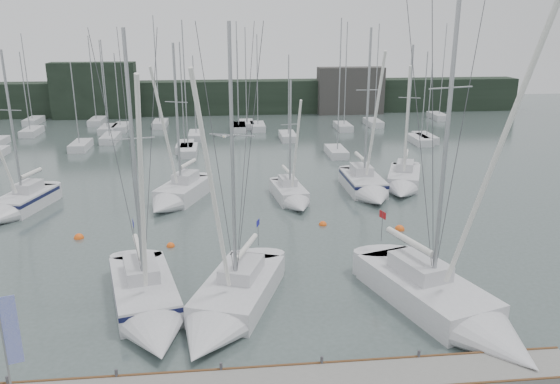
{
  "coord_description": "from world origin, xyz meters",
  "views": [
    {
      "loc": [
        -1.66,
        -22.52,
        13.38
      ],
      "look_at": [
        1.29,
        5.0,
        4.79
      ],
      "focal_mm": 35.0,
      "sensor_mm": 36.0,
      "label": 1
    }
  ],
  "objects_px": {
    "sailboat_mid_d": "(367,188)",
    "sailboat_mid_c": "(293,197)",
    "sailboat_mid_a": "(16,206)",
    "buoy_c": "(79,238)",
    "sailboat_near_left": "(148,307)",
    "sailboat_mid_e": "(403,183)",
    "buoy_a": "(171,246)",
    "sailboat_mid_b": "(175,196)",
    "sailboat_near_center": "(225,310)",
    "sailboat_near_right": "(457,312)",
    "buoy_b": "(323,225)",
    "dock_banner": "(9,336)",
    "buoy_d": "(400,230)"
  },
  "relations": [
    {
      "from": "sailboat_mid_d",
      "to": "sailboat_mid_c",
      "type": "bearing_deg",
      "value": -167.55
    },
    {
      "from": "sailboat_mid_e",
      "to": "buoy_b",
      "type": "height_order",
      "value": "sailboat_mid_e"
    },
    {
      "from": "buoy_a",
      "to": "buoy_d",
      "type": "height_order",
      "value": "buoy_d"
    },
    {
      "from": "dock_banner",
      "to": "buoy_d",
      "type": "relative_size",
      "value": 6.03
    },
    {
      "from": "sailboat_mid_a",
      "to": "buoy_c",
      "type": "relative_size",
      "value": 19.65
    },
    {
      "from": "sailboat_mid_b",
      "to": "sailboat_mid_e",
      "type": "height_order",
      "value": "sailboat_mid_b"
    },
    {
      "from": "sailboat_mid_b",
      "to": "sailboat_mid_d",
      "type": "relative_size",
      "value": 0.92
    },
    {
      "from": "buoy_b",
      "to": "dock_banner",
      "type": "distance_m",
      "value": 22.53
    },
    {
      "from": "sailboat_near_left",
      "to": "sailboat_mid_b",
      "type": "height_order",
      "value": "sailboat_near_left"
    },
    {
      "from": "buoy_a",
      "to": "buoy_c",
      "type": "relative_size",
      "value": 0.82
    },
    {
      "from": "sailboat_near_left",
      "to": "buoy_d",
      "type": "xyz_separation_m",
      "value": [
        15.46,
        9.96,
        -0.59
      ]
    },
    {
      "from": "sailboat_near_center",
      "to": "dock_banner",
      "type": "xyz_separation_m",
      "value": [
        -7.62,
        -5.01,
        2.24
      ]
    },
    {
      "from": "sailboat_mid_b",
      "to": "buoy_a",
      "type": "relative_size",
      "value": 24.75
    },
    {
      "from": "buoy_c",
      "to": "sailboat_near_center",
      "type": "bearing_deg",
      "value": -50.4
    },
    {
      "from": "sailboat_mid_b",
      "to": "buoy_a",
      "type": "height_order",
      "value": "sailboat_mid_b"
    },
    {
      "from": "sailboat_mid_d",
      "to": "buoy_d",
      "type": "relative_size",
      "value": 20.95
    },
    {
      "from": "buoy_c",
      "to": "buoy_d",
      "type": "height_order",
      "value": "buoy_d"
    },
    {
      "from": "sailboat_near_right",
      "to": "buoy_b",
      "type": "bearing_deg",
      "value": 87.86
    },
    {
      "from": "sailboat_mid_b",
      "to": "buoy_d",
      "type": "height_order",
      "value": "sailboat_mid_b"
    },
    {
      "from": "sailboat_mid_c",
      "to": "sailboat_mid_e",
      "type": "xyz_separation_m",
      "value": [
        9.69,
        2.72,
        0.07
      ]
    },
    {
      "from": "sailboat_near_right",
      "to": "buoy_a",
      "type": "distance_m",
      "value": 17.63
    },
    {
      "from": "sailboat_mid_e",
      "to": "sailboat_mid_a",
      "type": "bearing_deg",
      "value": -153.27
    },
    {
      "from": "sailboat_near_left",
      "to": "sailboat_mid_b",
      "type": "relative_size",
      "value": 1.1
    },
    {
      "from": "buoy_a",
      "to": "dock_banner",
      "type": "distance_m",
      "value": 15.2
    },
    {
      "from": "sailboat_near_center",
      "to": "sailboat_mid_b",
      "type": "distance_m",
      "value": 18.13
    },
    {
      "from": "sailboat_mid_d",
      "to": "buoy_a",
      "type": "xyz_separation_m",
      "value": [
        -14.98,
        -9.1,
        -0.65
      ]
    },
    {
      "from": "sailboat_mid_e",
      "to": "buoy_a",
      "type": "distance_m",
      "value": 21.12
    },
    {
      "from": "sailboat_near_center",
      "to": "buoy_d",
      "type": "relative_size",
      "value": 21.85
    },
    {
      "from": "sailboat_mid_a",
      "to": "sailboat_mid_d",
      "type": "distance_m",
      "value": 26.77
    },
    {
      "from": "sailboat_mid_d",
      "to": "sailboat_near_center",
      "type": "bearing_deg",
      "value": -123.06
    },
    {
      "from": "sailboat_near_center",
      "to": "buoy_a",
      "type": "relative_size",
      "value": 28.04
    },
    {
      "from": "sailboat_near_left",
      "to": "buoy_c",
      "type": "xyz_separation_m",
      "value": [
        -5.77,
        10.71,
        -0.59
      ]
    },
    {
      "from": "buoy_d",
      "to": "sailboat_mid_e",
      "type": "bearing_deg",
      "value": 70.47
    },
    {
      "from": "sailboat_mid_a",
      "to": "buoy_c",
      "type": "bearing_deg",
      "value": -28.52
    },
    {
      "from": "sailboat_near_left",
      "to": "buoy_d",
      "type": "distance_m",
      "value": 18.4
    },
    {
      "from": "sailboat_near_center",
      "to": "dock_banner",
      "type": "relative_size",
      "value": 3.62
    },
    {
      "from": "sailboat_mid_b",
      "to": "buoy_a",
      "type": "xyz_separation_m",
      "value": [
        0.31,
        -8.46,
        -0.61
      ]
    },
    {
      "from": "sailboat_near_center",
      "to": "dock_banner",
      "type": "bearing_deg",
      "value": -126.49
    },
    {
      "from": "sailboat_mid_c",
      "to": "buoy_b",
      "type": "height_order",
      "value": "sailboat_mid_c"
    },
    {
      "from": "sailboat_mid_c",
      "to": "buoy_d",
      "type": "bearing_deg",
      "value": -51.64
    },
    {
      "from": "sailboat_near_center",
      "to": "buoy_d",
      "type": "distance_m",
      "value": 15.9
    },
    {
      "from": "sailboat_mid_d",
      "to": "buoy_d",
      "type": "bearing_deg",
      "value": -89.26
    },
    {
      "from": "buoy_c",
      "to": "buoy_a",
      "type": "bearing_deg",
      "value": -18.42
    },
    {
      "from": "sailboat_near_center",
      "to": "sailboat_mid_e",
      "type": "xyz_separation_m",
      "value": [
        15.09,
        19.66,
        0.04
      ]
    },
    {
      "from": "sailboat_mid_a",
      "to": "dock_banner",
      "type": "xyz_separation_m",
      "value": [
        7.43,
        -21.71,
        2.16
      ]
    },
    {
      "from": "sailboat_near_left",
      "to": "sailboat_mid_c",
      "type": "bearing_deg",
      "value": 47.25
    },
    {
      "from": "sailboat_mid_d",
      "to": "sailboat_near_right",
      "type": "bearing_deg",
      "value": -93.69
    },
    {
      "from": "sailboat_mid_c",
      "to": "dock_banner",
      "type": "distance_m",
      "value": 25.61
    },
    {
      "from": "sailboat_near_right",
      "to": "buoy_a",
      "type": "xyz_separation_m",
      "value": [
        -13.94,
        10.78,
        -0.64
      ]
    },
    {
      "from": "buoy_d",
      "to": "buoy_c",
      "type": "bearing_deg",
      "value": 177.98
    }
  ]
}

